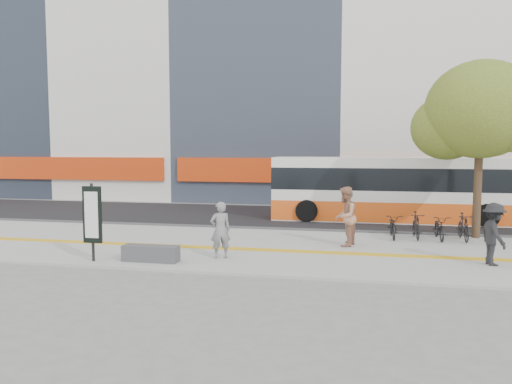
% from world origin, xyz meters
% --- Properties ---
extents(ground, '(120.00, 120.00, 0.00)m').
position_xyz_m(ground, '(0.00, 0.00, 0.00)').
color(ground, slate).
rests_on(ground, ground).
extents(sidewalk, '(40.00, 7.00, 0.08)m').
position_xyz_m(sidewalk, '(0.00, 1.50, 0.04)').
color(sidewalk, slate).
rests_on(sidewalk, ground).
extents(tactile_strip, '(40.00, 0.45, 0.01)m').
position_xyz_m(tactile_strip, '(0.00, 1.00, 0.09)').
color(tactile_strip, gold).
rests_on(tactile_strip, sidewalk).
extents(street, '(40.00, 8.00, 0.06)m').
position_xyz_m(street, '(0.00, 9.00, 0.03)').
color(street, black).
rests_on(street, ground).
extents(curb, '(40.00, 0.25, 0.14)m').
position_xyz_m(curb, '(0.00, 5.00, 0.07)').
color(curb, '#3A3A3D').
rests_on(curb, ground).
extents(bench, '(1.60, 0.45, 0.45)m').
position_xyz_m(bench, '(-2.60, -1.20, 0.30)').
color(bench, '#3A3A3D').
rests_on(bench, sidewalk).
extents(signboard, '(0.55, 0.10, 2.20)m').
position_xyz_m(signboard, '(-4.20, -1.51, 1.37)').
color(signboard, black).
rests_on(signboard, sidewalk).
extents(street_tree, '(4.40, 3.80, 6.31)m').
position_xyz_m(street_tree, '(7.18, 4.82, 4.51)').
color(street_tree, '#362118').
rests_on(street_tree, sidewalk).
extents(bus, '(10.48, 2.48, 2.79)m').
position_xyz_m(bus, '(4.53, 8.50, 1.37)').
color(bus, white).
rests_on(bus, street).
extents(bicycle_row, '(2.90, 1.63, 0.94)m').
position_xyz_m(bicycle_row, '(5.44, 4.00, 0.53)').
color(bicycle_row, black).
rests_on(bicycle_row, sidewalk).
extents(seated_woman, '(0.71, 0.62, 1.64)m').
position_xyz_m(seated_woman, '(-0.80, -0.38, 0.90)').
color(seated_woman, black).
rests_on(seated_woman, sidewalk).
extents(pedestrian_tan, '(0.93, 1.09, 1.94)m').
position_xyz_m(pedestrian_tan, '(2.68, 2.17, 1.05)').
color(pedestrian_tan, '#AB775B').
rests_on(pedestrian_tan, sidewalk).
extents(pedestrian_dark, '(0.84, 1.21, 1.71)m').
position_xyz_m(pedestrian_dark, '(6.71, 0.31, 0.93)').
color(pedestrian_dark, black).
rests_on(pedestrian_dark, sidewalk).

